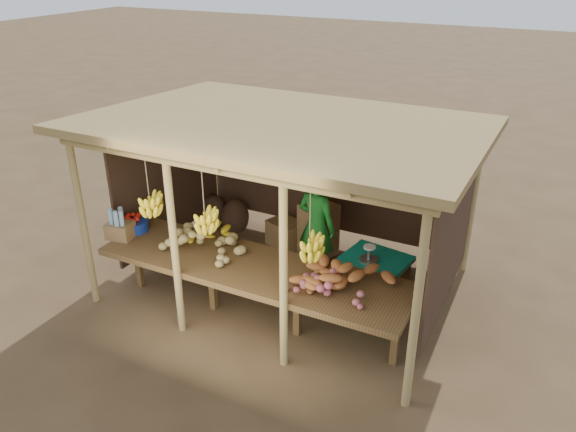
% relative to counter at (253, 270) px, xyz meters
% --- Properties ---
extents(ground, '(60.00, 60.00, 0.00)m').
position_rel_counter_xyz_m(ground, '(-0.00, 0.95, -0.74)').
color(ground, brown).
rests_on(ground, ground).
extents(stall_structure, '(4.70, 3.50, 2.43)m').
position_rel_counter_xyz_m(stall_structure, '(-0.00, 0.88, 1.17)').
color(stall_structure, tan).
rests_on(stall_structure, ground).
extents(counter, '(3.90, 1.05, 0.80)m').
position_rel_counter_xyz_m(counter, '(0.00, 0.00, 0.00)').
color(counter, brown).
rests_on(counter, ground).
extents(potato_heap, '(1.26, 1.04, 0.37)m').
position_rel_counter_xyz_m(potato_heap, '(-0.77, 0.08, 0.25)').
color(potato_heap, '#A48F54').
rests_on(potato_heap, counter).
extents(sweet_potato_heap, '(1.17, 0.81, 0.36)m').
position_rel_counter_xyz_m(sweet_potato_heap, '(1.18, 0.07, 0.24)').
color(sweet_potato_heap, '#AF622D').
rests_on(sweet_potato_heap, counter).
extents(onion_heap, '(0.95, 0.60, 0.36)m').
position_rel_counter_xyz_m(onion_heap, '(1.04, -0.15, 0.24)').
color(onion_heap, '#B2565E').
rests_on(onion_heap, counter).
extents(banana_pile, '(0.67, 0.56, 0.35)m').
position_rel_counter_xyz_m(banana_pile, '(-0.74, 0.33, 0.23)').
color(banana_pile, yellow).
rests_on(banana_pile, counter).
extents(tomato_basin, '(0.41, 0.41, 0.22)m').
position_rel_counter_xyz_m(tomato_basin, '(-1.90, 0.10, 0.15)').
color(tomato_basin, navy).
rests_on(tomato_basin, counter).
extents(bottle_box, '(0.37, 0.31, 0.41)m').
position_rel_counter_xyz_m(bottle_box, '(-1.90, -0.15, 0.22)').
color(bottle_box, olive).
rests_on(bottle_box, counter).
extents(vendor, '(0.65, 0.50, 1.61)m').
position_rel_counter_xyz_m(vendor, '(0.27, 1.28, 0.06)').
color(vendor, '#176B1F').
rests_on(vendor, ground).
extents(tarp_crate, '(0.89, 0.80, 0.94)m').
position_rel_counter_xyz_m(tarp_crate, '(1.22, 0.96, -0.35)').
color(tarp_crate, brown).
rests_on(tarp_crate, ground).
extents(carton_stack, '(1.16, 0.53, 0.81)m').
position_rel_counter_xyz_m(carton_stack, '(-0.16, 1.91, -0.38)').
color(carton_stack, olive).
rests_on(carton_stack, ground).
extents(burlap_sacks, '(0.87, 0.46, 0.62)m').
position_rel_counter_xyz_m(burlap_sacks, '(-1.75, 2.08, -0.47)').
color(burlap_sacks, '#412C1E').
rests_on(burlap_sacks, ground).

